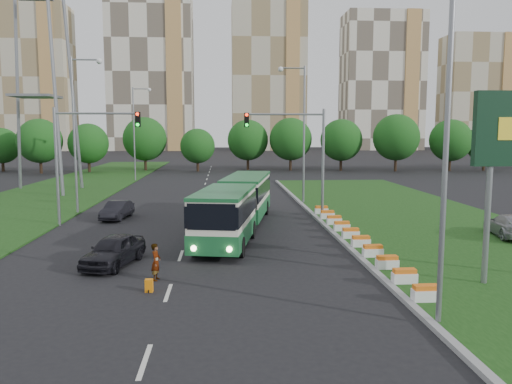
{
  "coord_description": "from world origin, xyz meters",
  "views": [
    {
      "loc": [
        -0.76,
        -25.43,
        6.39
      ],
      "look_at": [
        1.28,
        5.7,
        2.6
      ],
      "focal_mm": 35.0,
      "sensor_mm": 36.0,
      "label": 1
    }
  ],
  "objects": [
    {
      "name": "car_left_far",
      "position": [
        -8.59,
        11.36,
        0.65
      ],
      "size": [
        1.91,
        4.11,
        1.31
      ],
      "primitive_type": "imported",
      "rotation": [
        0.0,
        0.0,
        -0.14
      ],
      "color": "black",
      "rests_on": "ground"
    },
    {
      "name": "pedestrian",
      "position": [
        -3.69,
        -4.24,
        0.81
      ],
      "size": [
        0.48,
        0.64,
        1.61
      ],
      "primitive_type": "imported",
      "rotation": [
        0.0,
        0.0,
        1.4
      ],
      "color": "gray",
      "rests_on": "ground"
    },
    {
      "name": "apartment_tower_west",
      "position": [
        -65.0,
        150.0,
        24.0
      ],
      "size": [
        26.0,
        15.0,
        48.0
      ],
      "primitive_type": "cube",
      "color": "beige",
      "rests_on": "ground"
    },
    {
      "name": "street_lamps",
      "position": [
        -3.0,
        10.0,
        6.0
      ],
      "size": [
        36.0,
        60.0,
        12.0
      ],
      "primitive_type": null,
      "color": "gray",
      "rests_on": "ground"
    },
    {
      "name": "shopping_trolley",
      "position": [
        -3.77,
        -5.84,
        0.26
      ],
      "size": [
        0.3,
        0.32,
        0.52
      ],
      "rotation": [
        0.0,
        0.0,
        -0.02
      ],
      "color": "orange",
      "rests_on": "ground"
    },
    {
      "name": "tree_line",
      "position": [
        10.0,
        55.0,
        4.5
      ],
      "size": [
        120.0,
        8.0,
        9.0
      ],
      "primitive_type": null,
      "color": "#144412",
      "rests_on": "ground"
    },
    {
      "name": "median_kerb",
      "position": [
        6.05,
        8.0,
        0.09
      ],
      "size": [
        0.3,
        60.0,
        0.18
      ],
      "primitive_type": "cube",
      "color": "gray",
      "rests_on": "ground"
    },
    {
      "name": "flower_planters",
      "position": [
        6.7,
        1.9,
        0.45
      ],
      "size": [
        1.1,
        20.3,
        0.6
      ],
      "primitive_type": null,
      "color": "white",
      "rests_on": "grass_median"
    },
    {
      "name": "car_left_near",
      "position": [
        -6.04,
        -1.68,
        0.74
      ],
      "size": [
        2.79,
        4.64,
        1.48
      ],
      "primitive_type": "imported",
      "rotation": [
        0.0,
        0.0,
        -0.26
      ],
      "color": "black",
      "rests_on": "ground"
    },
    {
      "name": "traffic_mast_median",
      "position": [
        4.78,
        10.0,
        5.35
      ],
      "size": [
        5.76,
        0.32,
        8.0
      ],
      "color": "gray",
      "rests_on": "ground"
    },
    {
      "name": "lane_markings",
      "position": [
        -3.0,
        20.0,
        0.0
      ],
      "size": [
        0.2,
        100.0,
        0.01
      ],
      "primitive_type": null,
      "color": "silver",
      "rests_on": "ground"
    },
    {
      "name": "apartment_tower_east",
      "position": [
        55.0,
        150.0,
        23.5
      ],
      "size": [
        27.0,
        15.0,
        47.0
      ],
      "primitive_type": "cube",
      "color": "silver",
      "rests_on": "ground"
    },
    {
      "name": "apartment_tower_cwest",
      "position": [
        -25.0,
        150.0,
        26.0
      ],
      "size": [
        28.0,
        15.0,
        52.0
      ],
      "primitive_type": "cube",
      "color": "silver",
      "rests_on": "ground"
    },
    {
      "name": "left_verge",
      "position": [
        -18.0,
        25.0,
        0.05
      ],
      "size": [
        12.0,
        110.0,
        0.1
      ],
      "primitive_type": "cube",
      "color": "#183F12",
      "rests_on": "ground"
    },
    {
      "name": "car_median",
      "position": [
        16.28,
        2.79,
        0.82
      ],
      "size": [
        2.73,
        4.91,
        1.34
      ],
      "primitive_type": "imported",
      "rotation": [
        0.0,
        0.0,
        2.95
      ],
      "color": "gray",
      "rests_on": "grass_median"
    },
    {
      "name": "articulated_bus",
      "position": [
        0.03,
        6.52,
        1.71
      ],
      "size": [
        2.65,
        17.0,
        2.8
      ],
      "rotation": [
        0.0,
        0.0,
        -0.18
      ],
      "color": "silver",
      "rests_on": "ground"
    },
    {
      "name": "midrise_east",
      "position": [
        90.0,
        150.0,
        20.0
      ],
      "size": [
        24.0,
        14.0,
        40.0
      ],
      "primitive_type": "cube",
      "color": "beige",
      "rests_on": "ground"
    },
    {
      "name": "ground",
      "position": [
        0.0,
        0.0,
        0.0
      ],
      "size": [
        360.0,
        360.0,
        0.0
      ],
      "primitive_type": "plane",
      "color": "black",
      "rests_on": "ground"
    },
    {
      "name": "grass_median",
      "position": [
        13.0,
        8.0,
        0.07
      ],
      "size": [
        14.0,
        60.0,
        0.15
      ],
      "primitive_type": "cube",
      "color": "#183F12",
      "rests_on": "ground"
    },
    {
      "name": "traffic_mast_left",
      "position": [
        -10.38,
        9.0,
        5.35
      ],
      "size": [
        5.76,
        0.32,
        8.0
      ],
      "color": "gray",
      "rests_on": "ground"
    },
    {
      "name": "apartment_tower_ceast",
      "position": [
        15.0,
        150.0,
        25.0
      ],
      "size": [
        25.0,
        15.0,
        50.0
      ],
      "primitive_type": "cube",
      "color": "beige",
      "rests_on": "ground"
    }
  ]
}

